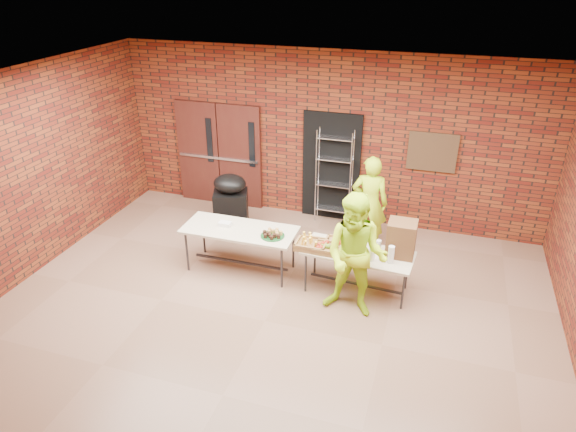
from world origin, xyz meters
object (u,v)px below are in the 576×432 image
object	(u,v)px
table_left	(240,232)
volunteer_man	(356,256)
wire_rack	(334,177)
table_right	(358,255)
coffee_dispenser	(401,239)
covered_grill	(231,203)
volunteer_woman	(370,203)

from	to	relation	value
table_left	volunteer_man	xyz separation A→B (m)	(1.97, -0.56, 0.24)
wire_rack	table_right	size ratio (longest dim) A/B	1.09
table_right	coffee_dispenser	xyz separation A→B (m)	(0.60, 0.12, 0.32)
table_right	coffee_dispenser	bearing A→B (deg)	15.51
table_left	wire_rack	bearing A→B (deg)	64.00
wire_rack	table_right	xyz separation A→B (m)	(0.88, -2.17, -0.30)
wire_rack	covered_grill	bearing A→B (deg)	-151.09
wire_rack	volunteer_man	xyz separation A→B (m)	(0.94, -2.71, 0.01)
wire_rack	table_left	size ratio (longest dim) A/B	1.01
table_left	volunteer_man	size ratio (longest dim) A/B	0.98
wire_rack	volunteer_woman	distance (m)	1.14
wire_rack	covered_grill	distance (m)	1.99
coffee_dispenser	covered_grill	size ratio (longest dim) A/B	0.48
covered_grill	volunteer_man	distance (m)	3.21
table_right	volunteer_man	world-z (taller)	volunteer_man
table_left	volunteer_woman	bearing A→B (deg)	35.96
covered_grill	volunteer_woman	distance (m)	2.54
table_right	coffee_dispenser	world-z (taller)	coffee_dispenser
table_left	table_right	world-z (taller)	table_left
volunteer_man	table_right	bearing A→B (deg)	101.55
table_right	volunteer_man	bearing A→B (deg)	-79.77
table_left	covered_grill	world-z (taller)	covered_grill
table_right	volunteer_woman	xyz separation A→B (m)	(-0.07, 1.37, 0.23)
wire_rack	volunteer_woman	xyz separation A→B (m)	(0.81, -0.80, -0.07)
wire_rack	table_left	world-z (taller)	wire_rack
table_left	covered_grill	distance (m)	1.39
wire_rack	volunteer_woman	world-z (taller)	wire_rack
wire_rack	covered_grill	size ratio (longest dim) A/B	1.65
volunteer_woman	table_right	bearing A→B (deg)	89.45
coffee_dispenser	volunteer_woman	xyz separation A→B (m)	(-0.67, 1.25, -0.09)
coffee_dispenser	volunteer_woman	bearing A→B (deg)	118.08
wire_rack	table_right	world-z (taller)	wire_rack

